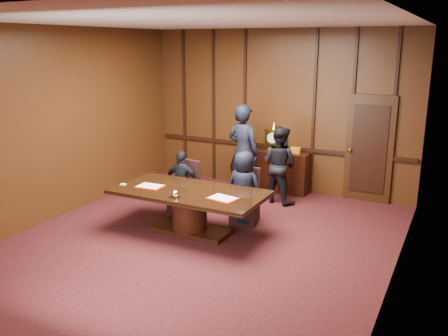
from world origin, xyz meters
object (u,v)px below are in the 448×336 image
sideboard (273,169)px  conference_table (190,204)px  signatory_right (244,188)px  witness_left (243,152)px  witness_right (280,165)px  signatory_left (182,182)px

sideboard → conference_table: sideboard is taller
sideboard → signatory_right: 2.17m
witness_left → witness_right: (0.77, 0.09, -0.20)m
signatory_left → witness_right: (1.43, 1.44, 0.18)m
signatory_right → witness_right: (0.13, 1.44, 0.12)m
conference_table → signatory_right: 1.04m
signatory_right → witness_right: witness_right is taller
sideboard → signatory_right: sideboard is taller
signatory_left → signatory_right: 1.30m
sideboard → witness_left: size_ratio=0.80×
signatory_left → witness_left: witness_left is taller
conference_table → signatory_right: size_ratio=1.94×
sideboard → signatory_right: size_ratio=1.19×
conference_table → witness_right: size_ratio=1.65×
conference_table → witness_left: size_ratio=1.32×
sideboard → signatory_right: (0.28, -2.14, 0.19)m
witness_right → sideboard: bearing=-44.1°
signatory_left → conference_table: bearing=122.2°
conference_table → witness_left: (0.01, 2.15, 0.49)m
signatory_right → witness_left: 1.53m
conference_table → signatory_left: (-0.65, 0.80, 0.10)m
conference_table → signatory_right: bearing=50.9°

